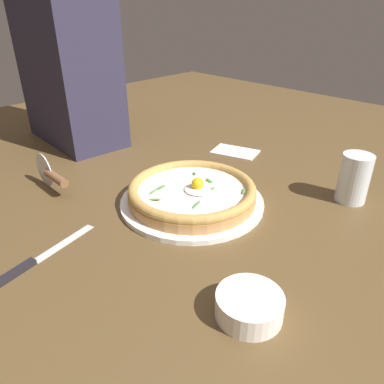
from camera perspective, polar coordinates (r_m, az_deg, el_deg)
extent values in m
cube|color=brown|center=(0.94, 1.01, -1.19)|extent=(2.40, 2.40, 0.03)
cylinder|color=white|center=(0.89, 0.00, -1.48)|extent=(0.34, 0.34, 0.01)
cylinder|color=tan|center=(0.88, 0.00, -0.48)|extent=(0.30, 0.30, 0.02)
torus|color=tan|center=(0.87, 0.00, 0.54)|extent=(0.30, 0.30, 0.02)
cylinder|color=#F6E7CE|center=(0.87, 0.00, 0.31)|extent=(0.26, 0.26, 0.00)
ellipsoid|color=white|center=(0.86, 0.99, 0.43)|extent=(0.07, 0.07, 0.01)
sphere|color=yellow|center=(0.86, 0.87, 1.26)|extent=(0.03, 0.03, 0.03)
ellipsoid|color=#44763B|center=(0.86, 2.81, 0.38)|extent=(0.03, 0.02, 0.01)
ellipsoid|color=#53963E|center=(0.91, 2.69, 1.80)|extent=(0.01, 0.02, 0.01)
ellipsoid|color=#408441|center=(0.88, -4.81, 0.77)|extent=(0.03, 0.01, 0.00)
ellipsoid|color=#4D8B4E|center=(0.80, 0.66, -1.95)|extent=(0.03, 0.01, 0.01)
ellipsoid|color=#429047|center=(0.94, 0.40, 2.91)|extent=(0.02, 0.02, 0.01)
ellipsoid|color=#58893E|center=(0.87, 7.99, 0.16)|extent=(0.03, 0.02, 0.00)
ellipsoid|color=#4C9248|center=(0.86, -5.95, 0.15)|extent=(0.03, 0.01, 0.01)
ellipsoid|color=#598C39|center=(0.83, -5.90, -1.03)|extent=(0.02, 0.03, 0.01)
cylinder|color=white|center=(0.60, 8.84, -16.96)|extent=(0.11, 0.11, 0.04)
cylinder|color=silver|center=(1.03, -21.87, 3.21)|extent=(0.01, 0.09, 0.09)
cylinder|color=silver|center=(1.02, -21.64, 3.05)|extent=(0.01, 0.02, 0.01)
cylinder|color=brown|center=(0.98, -20.29, 2.07)|extent=(0.02, 0.09, 0.02)
cube|color=silver|center=(0.80, -19.09, -7.39)|extent=(0.15, 0.05, 0.00)
cube|color=black|center=(0.75, -26.11, -11.41)|extent=(0.10, 0.04, 0.01)
cylinder|color=silver|center=(0.96, 23.77, 1.96)|extent=(0.07, 0.07, 0.12)
cylinder|color=white|center=(0.97, 23.46, 0.49)|extent=(0.07, 0.07, 0.06)
cube|color=white|center=(1.19, 6.69, 6.29)|extent=(0.13, 0.16, 0.01)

